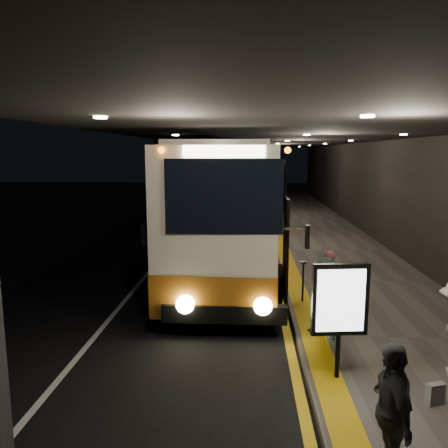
{
  "coord_description": "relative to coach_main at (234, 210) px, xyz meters",
  "views": [
    {
      "loc": [
        1.49,
        -11.85,
        3.92
      ],
      "look_at": [
        0.71,
        1.63,
        1.7
      ],
      "focal_mm": 35.0,
      "sensor_mm": 36.0,
      "label": 1
    }
  ],
  "objects": [
    {
      "name": "ground",
      "position": [
        -0.99,
        -3.18,
        -1.95
      ],
      "size": [
        90.0,
        90.0,
        0.0
      ],
      "primitive_type": "plane",
      "color": "black"
    },
    {
      "name": "lane_line_white",
      "position": [
        -2.79,
        1.82,
        -1.95
      ],
      "size": [
        0.12,
        50.0,
        0.01
      ],
      "primitive_type": "cube",
      "color": "silver",
      "rests_on": "ground"
    },
    {
      "name": "kerb_stripe_yellow",
      "position": [
        1.36,
        1.82,
        -1.95
      ],
      "size": [
        0.18,
        50.0,
        0.01
      ],
      "primitive_type": "cube",
      "color": "gold",
      "rests_on": "ground"
    },
    {
      "name": "sidewalk",
      "position": [
        3.76,
        1.82,
        -1.88
      ],
      "size": [
        4.5,
        50.0,
        0.15
      ],
      "primitive_type": "cube",
      "color": "#514C44",
      "rests_on": "ground"
    },
    {
      "name": "tactile_strip",
      "position": [
        1.86,
        1.82,
        -1.8
      ],
      "size": [
        0.5,
        50.0,
        0.01
      ],
      "primitive_type": "cube",
      "color": "gold",
      "rests_on": "sidewalk"
    },
    {
      "name": "terminal_wall",
      "position": [
        6.01,
        1.82,
        1.05
      ],
      "size": [
        0.1,
        50.0,
        6.0
      ],
      "primitive_type": "cube",
      "color": "black",
      "rests_on": "ground"
    },
    {
      "name": "support_columns",
      "position": [
        -2.49,
        0.82,
        0.25
      ],
      "size": [
        0.8,
        24.8,
        4.4
      ],
      "color": "black",
      "rests_on": "ground"
    },
    {
      "name": "canopy",
      "position": [
        1.51,
        1.82,
        2.65
      ],
      "size": [
        9.0,
        50.0,
        0.4
      ],
      "primitive_type": "cube",
      "color": "black",
      "rests_on": "support_columns"
    },
    {
      "name": "coach_main",
      "position": [
        0.0,
        0.0,
        0.0
      ],
      "size": [
        3.18,
        13.14,
        4.07
      ],
      "rotation": [
        0.0,
        0.0,
        -0.04
      ],
      "color": "beige",
      "rests_on": "ground"
    },
    {
      "name": "coach_second",
      "position": [
        0.11,
        13.36,
        -0.11
      ],
      "size": [
        3.18,
        12.33,
        3.84
      ],
      "rotation": [
        0.0,
        0.0,
        -0.05
      ],
      "color": "beige",
      "rests_on": "ground"
    },
    {
      "name": "passenger_boarding",
      "position": [
        2.42,
        -5.0,
        -1.05
      ],
      "size": [
        0.52,
        0.64,
        1.5
      ],
      "primitive_type": "imported",
      "rotation": [
        0.0,
        0.0,
        1.9
      ],
      "color": "#BF5968",
      "rests_on": "sidewalk"
    },
    {
      "name": "passenger_waiting_green",
      "position": [
        2.09,
        -6.42,
        -0.97
      ],
      "size": [
        0.92,
        0.93,
        1.67
      ],
      "primitive_type": "imported",
      "rotation": [
        0.0,
        0.0,
        -0.8
      ],
      "color": "#447B58",
      "rests_on": "sidewalk"
    },
    {
      "name": "passenger_waiting_grey",
      "position": [
        2.13,
        -10.38,
        -0.96
      ],
      "size": [
        0.54,
        1.01,
        1.68
      ],
      "primitive_type": "imported",
      "rotation": [
        0.0,
        0.0,
        -1.53
      ],
      "color": "#4E4E53",
      "rests_on": "sidewalk"
    },
    {
      "name": "bag_polka",
      "position": [
        3.34,
        -8.78,
        -1.64
      ],
      "size": [
        0.3,
        0.2,
        0.33
      ],
      "primitive_type": "cube",
      "rotation": [
        0.0,
        0.0,
        0.34
      ],
      "color": "black",
      "rests_on": "sidewalk"
    },
    {
      "name": "info_sign",
      "position": [
        2.01,
        -8.07,
        -0.46
      ],
      "size": [
        0.94,
        0.22,
        1.99
      ],
      "rotation": [
        0.0,
        0.0,
        0.12
      ],
      "color": "black",
      "rests_on": "sidewalk"
    },
    {
      "name": "stanchion_post",
      "position": [
        1.89,
        -4.25,
        -1.28
      ],
      "size": [
        0.05,
        0.05,
        1.04
      ],
      "primitive_type": "cylinder",
      "color": "black",
      "rests_on": "sidewalk"
    }
  ]
}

